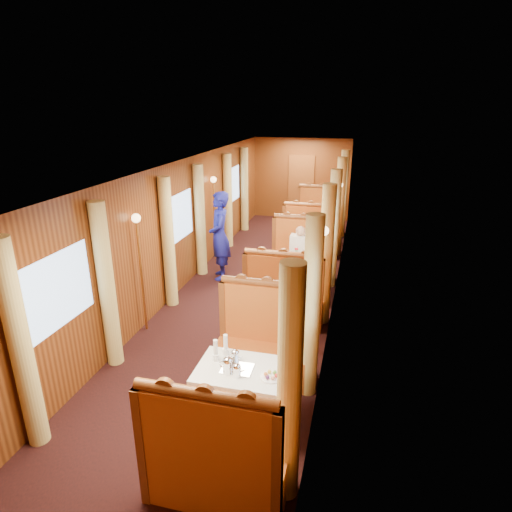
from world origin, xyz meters
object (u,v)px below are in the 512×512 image
(teapot_left, at_px, (228,367))
(rose_vase_far, at_px, (316,209))
(banquette_near_fwd, at_px, (215,463))
(fruit_plate, at_px, (271,376))
(banquette_far_fwd, at_px, (310,239))
(banquette_far_aft, at_px, (319,218))
(table_near, at_px, (244,397))
(banquette_mid_fwd, at_px, (284,300))
(passenger, at_px, (300,249))
(banquette_near_aft, at_px, (264,347))
(banquette_mid_aft, at_px, (301,259))
(steward, at_px, (220,236))
(tea_tray, at_px, (237,369))
(rose_vase_mid, at_px, (296,252))
(teapot_back, at_px, (235,358))
(table_far, at_px, (315,229))
(teapot_right, at_px, (237,372))
(table_mid, at_px, (294,280))

(teapot_left, relative_size, rose_vase_far, 0.52)
(banquette_near_fwd, distance_m, fruit_plate, 1.05)
(banquette_far_fwd, xyz_separation_m, banquette_far_aft, (0.00, 2.03, 0.00))
(teapot_left, bearing_deg, banquette_near_fwd, -75.64)
(table_near, height_order, banquette_mid_fwd, banquette_mid_fwd)
(banquette_far_aft, relative_size, passenger, 1.76)
(banquette_near_aft, distance_m, banquette_mid_aft, 3.50)
(banquette_near_fwd, bearing_deg, banquette_far_aft, 90.00)
(banquette_mid_fwd, bearing_deg, steward, 134.99)
(banquette_far_fwd, xyz_separation_m, tea_tray, (-0.07, -6.01, 0.33))
(banquette_far_aft, bearing_deg, rose_vase_mid, -89.63)
(banquette_mid_fwd, xyz_separation_m, fruit_plate, (0.33, -2.57, 0.35))
(teapot_left, xyz_separation_m, teapot_back, (0.02, 0.21, -0.01))
(banquette_far_fwd, xyz_separation_m, passenger, (-0.00, -1.76, 0.32))
(table_far, distance_m, rose_vase_far, 0.55)
(banquette_near_aft, distance_m, banquette_mid_fwd, 1.47)
(steward, bearing_deg, banquette_near_fwd, -2.34)
(banquette_mid_aft, height_order, tea_tray, banquette_mid_aft)
(tea_tray, xyz_separation_m, passenger, (0.07, 4.24, -0.02))
(fruit_plate, height_order, rose_vase_mid, rose_vase_mid)
(banquette_mid_aft, height_order, rose_vase_mid, banquette_mid_aft)
(rose_vase_far, bearing_deg, banquette_far_aft, 89.89)
(banquette_near_aft, xyz_separation_m, rose_vase_far, (-0.00, 6.00, 0.50))
(banquette_mid_aft, relative_size, tea_tray, 3.94)
(banquette_mid_fwd, distance_m, teapot_right, 2.67)
(banquette_near_fwd, distance_m, teapot_left, 1.00)
(table_far, relative_size, rose_vase_far, 2.92)
(table_near, distance_m, banquette_far_aft, 8.01)
(table_mid, xyz_separation_m, teapot_right, (-0.04, -3.65, 0.44))
(table_near, xyz_separation_m, banquette_mid_fwd, (0.00, 2.49, 0.05))
(banquette_near_fwd, distance_m, rose_vase_far, 8.04)
(table_near, xyz_separation_m, banquette_near_fwd, (0.00, -1.01, 0.05))
(banquette_far_fwd, height_order, passenger, banquette_far_fwd)
(banquette_mid_aft, xyz_separation_m, rose_vase_mid, (0.03, -0.98, 0.50))
(banquette_mid_fwd, distance_m, banquette_far_aft, 5.53)
(banquette_near_fwd, xyz_separation_m, banquette_near_aft, (0.00, 2.03, 0.00))
(banquette_near_fwd, xyz_separation_m, steward, (-1.66, 5.16, 0.50))
(tea_tray, height_order, passenger, passenger)
(banquette_near_aft, distance_m, steward, 3.58)
(table_near, xyz_separation_m, banquette_far_aft, (0.00, 8.01, 0.05))
(banquette_near_fwd, bearing_deg, passenger, 90.00)
(banquette_mid_fwd, xyz_separation_m, banquette_mid_aft, (0.00, 2.03, 0.00))
(table_mid, relative_size, rose_vase_mid, 2.92)
(banquette_mid_aft, bearing_deg, banquette_mid_fwd, -90.00)
(table_mid, height_order, teapot_back, teapot_back)
(banquette_near_aft, xyz_separation_m, banquette_far_fwd, (0.00, 4.97, 0.00))
(table_near, height_order, table_far, same)
(table_far, xyz_separation_m, steward, (-1.66, -2.85, 0.55))
(banquette_mid_aft, relative_size, banquette_far_fwd, 1.00)
(banquette_near_fwd, relative_size, table_mid, 1.28)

